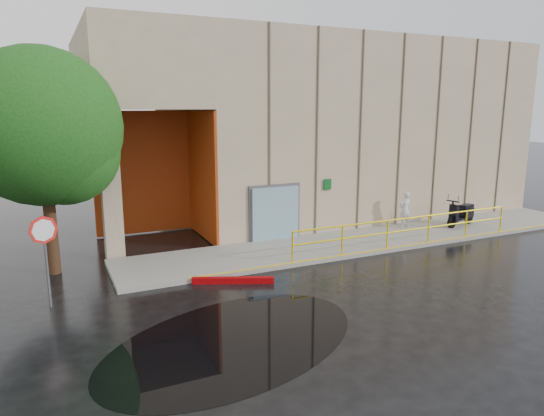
{
  "coord_description": "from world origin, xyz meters",
  "views": [
    {
      "loc": [
        -7.49,
        -10.19,
        5.04
      ],
      "look_at": [
        -1.3,
        3.0,
        2.03
      ],
      "focal_mm": 32.0,
      "sensor_mm": 36.0,
      "label": 1
    }
  ],
  "objects": [
    {
      "name": "ground",
      "position": [
        0.0,
        0.0,
        0.0
      ],
      "size": [
        120.0,
        120.0,
        0.0
      ],
      "primitive_type": "plane",
      "color": "black",
      "rests_on": "ground"
    },
    {
      "name": "stop_sign",
      "position": [
        -7.68,
        2.86,
        1.78
      ],
      "size": [
        0.69,
        0.31,
        2.42
      ],
      "rotation": [
        0.0,
        0.0,
        -0.01
      ],
      "color": "#5E5E62",
      "rests_on": "ground"
    },
    {
      "name": "building",
      "position": [
        5.1,
        10.98,
        4.21
      ],
      "size": [
        20.0,
        10.17,
        8.0
      ],
      "color": "tan",
      "rests_on": "ground"
    },
    {
      "name": "person",
      "position": [
        5.89,
        5.27,
        0.91
      ],
      "size": [
        0.55,
        0.37,
        1.51
      ],
      "primitive_type": "imported",
      "rotation": [
        0.0,
        0.0,
        3.13
      ],
      "color": "silver",
      "rests_on": "sidewalk"
    },
    {
      "name": "puddle",
      "position": [
        -4.03,
        -0.87,
        0.0
      ],
      "size": [
        7.43,
        5.96,
        0.01
      ],
      "primitive_type": "cube",
      "rotation": [
        0.0,
        0.0,
        0.35
      ],
      "color": "black",
      "rests_on": "ground"
    },
    {
      "name": "scooter",
      "position": [
        8.24,
        4.49,
        0.95
      ],
      "size": [
        1.85,
        0.95,
        1.4
      ],
      "rotation": [
        0.0,
        0.0,
        0.22
      ],
      "color": "black",
      "rests_on": "sidewalk"
    },
    {
      "name": "red_curb",
      "position": [
        -2.79,
        2.5,
        0.09
      ],
      "size": [
        2.27,
        1.13,
        0.18
      ],
      "primitive_type": "cube",
      "rotation": [
        0.0,
        0.0,
        -0.41
      ],
      "color": "#8E0105",
      "rests_on": "ground"
    },
    {
      "name": "guardrail",
      "position": [
        4.25,
        3.15,
        0.68
      ],
      "size": [
        9.56,
        0.06,
        1.03
      ],
      "color": "#D8B90B",
      "rests_on": "sidewalk"
    },
    {
      "name": "tree_near",
      "position": [
        -7.36,
        5.66,
        4.32
      ],
      "size": [
        4.66,
        4.66,
        6.84
      ],
      "rotation": [
        0.0,
        0.0,
        0.41
      ],
      "color": "#301C10",
      "rests_on": "ground"
    },
    {
      "name": "sidewalk",
      "position": [
        4.0,
        4.5,
        0.07
      ],
      "size": [
        20.0,
        3.0,
        0.15
      ],
      "primitive_type": "cube",
      "color": "gray",
      "rests_on": "ground"
    }
  ]
}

